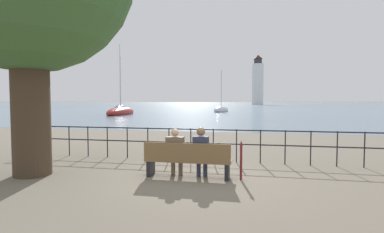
# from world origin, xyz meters

# --- Properties ---
(ground_plane) EXTENTS (1000.00, 1000.00, 0.00)m
(ground_plane) POSITION_xyz_m (0.00, 0.00, 0.00)
(ground_plane) COLOR #706656
(harbor_water) EXTENTS (600.00, 300.00, 0.01)m
(harbor_water) POSITION_xyz_m (0.00, 160.78, 0.00)
(harbor_water) COLOR slate
(harbor_water) RESTS_ON ground_plane
(park_bench) EXTENTS (2.19, 0.45, 0.90)m
(park_bench) POSITION_xyz_m (0.00, -0.07, 0.45)
(park_bench) COLOR brown
(park_bench) RESTS_ON ground_plane
(seated_person_left) EXTENTS (0.45, 0.35, 1.23)m
(seated_person_left) POSITION_xyz_m (-0.33, 0.01, 0.68)
(seated_person_left) COLOR brown
(seated_person_left) RESTS_ON ground_plane
(seated_person_right) EXTENTS (0.39, 0.35, 1.28)m
(seated_person_right) POSITION_xyz_m (0.33, 0.01, 0.71)
(seated_person_right) COLOR #2D3347
(seated_person_right) RESTS_ON ground_plane
(promenade_railing) EXTENTS (12.51, 0.04, 1.05)m
(promenade_railing) POSITION_xyz_m (0.00, 2.08, 0.69)
(promenade_railing) COLOR black
(promenade_railing) RESTS_ON ground_plane
(closed_umbrella) EXTENTS (0.09, 0.09, 0.97)m
(closed_umbrella) POSITION_xyz_m (1.33, 0.02, 0.54)
(closed_umbrella) COLOR maroon
(closed_umbrella) RESTS_ON ground_plane
(sailboat_0) EXTENTS (3.87, 8.14, 12.04)m
(sailboat_0) POSITION_xyz_m (-20.96, 40.65, 0.40)
(sailboat_0) COLOR navy
(sailboat_0) RESTS_ON ground_plane
(sailboat_1) EXTENTS (2.88, 5.53, 7.47)m
(sailboat_1) POSITION_xyz_m (-3.75, 42.65, 0.32)
(sailboat_1) COLOR silver
(sailboat_1) RESTS_ON ground_plane
(sailboat_2) EXTENTS (3.04, 8.22, 8.32)m
(sailboat_2) POSITION_xyz_m (-16.23, 30.72, 0.32)
(sailboat_2) COLOR maroon
(sailboat_2) RESTS_ON ground_plane
(harbor_lighthouse) EXTENTS (5.09, 5.09, 22.51)m
(harbor_lighthouse) POSITION_xyz_m (3.18, 132.16, 10.47)
(harbor_lighthouse) COLOR white
(harbor_lighthouse) RESTS_ON ground_plane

